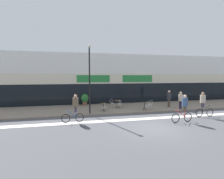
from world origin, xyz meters
name	(u,v)px	position (x,y,z in m)	size (l,w,h in m)	color
ground_plane	(154,128)	(0.00, 0.00, 0.00)	(120.00, 120.00, 0.00)	#4C4C51
sidewalk_slab	(122,108)	(0.00, 7.25, 0.06)	(40.00, 5.50, 0.12)	gray
storefront_facade	(112,79)	(0.00, 11.97, 3.03)	(40.00, 4.06, 6.10)	silver
bike_lane_stripe	(139,119)	(0.00, 2.46, 0.00)	(36.00, 0.70, 0.01)	silver
bistro_table_0	(103,106)	(-2.34, 5.80, 0.63)	(0.69, 0.69, 0.71)	black
bistro_table_1	(118,102)	(-0.51, 7.21, 0.65)	(0.77, 0.77, 0.74)	black
bistro_table_2	(145,104)	(1.80, 5.61, 0.61)	(0.62, 0.62, 0.70)	black
cafe_chair_0_near	(104,107)	(-2.35, 5.18, 0.64)	(0.45, 0.60, 0.90)	#B7B2AD
cafe_chair_1_near	(120,103)	(-0.51, 6.59, 0.64)	(0.40, 0.58, 0.90)	#B7B2AD
cafe_chair_1_side	(112,103)	(-1.14, 7.21, 0.64)	(0.59, 0.43, 0.90)	#B7B2AD
cafe_chair_2_near	(147,105)	(1.80, 4.98, 0.64)	(0.42, 0.59, 0.90)	#B7B2AD
cafe_chair_2_side	(150,104)	(2.42, 5.62, 0.64)	(0.60, 0.44, 0.90)	#B7B2AD
planter_pot	(85,99)	(-3.82, 9.44, 0.83)	(0.84, 0.84, 1.30)	brown
lamp_post	(90,75)	(-3.71, 4.86, 3.54)	(0.26, 0.26, 6.01)	black
cyclist_0	(203,103)	(5.53, 2.00, 1.19)	(1.77, 0.48, 2.09)	black
cyclist_1	(184,107)	(2.88, 0.87, 1.15)	(1.79, 0.51, 2.05)	black
cyclist_2	(75,106)	(-5.04, 2.74, 1.23)	(1.65, 0.52, 2.08)	black
pedestrian_near_end	(169,97)	(4.92, 6.32, 1.18)	(0.53, 0.53, 1.78)	#4C3D2D
pedestrian_far_end	(181,99)	(5.47, 5.05, 1.15)	(0.55, 0.55, 1.74)	#382D47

